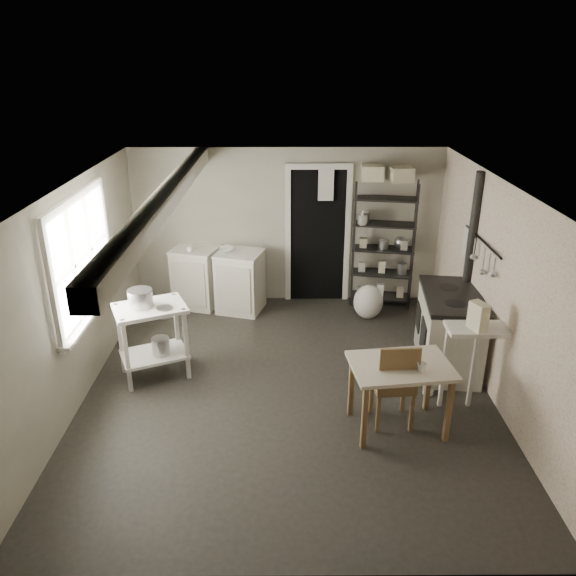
{
  "coord_description": "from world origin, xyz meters",
  "views": [
    {
      "loc": [
        -0.03,
        -5.45,
        3.53
      ],
      "look_at": [
        0.0,
        0.3,
        1.1
      ],
      "focal_mm": 35.0,
      "sensor_mm": 36.0,
      "label": 1
    }
  ],
  "objects_px": {
    "work_table": "(398,395)",
    "flour_sack": "(368,303)",
    "prep_table": "(153,345)",
    "chair": "(393,381)",
    "stockpot": "(141,302)",
    "base_cabinets": "(218,278)",
    "shelf_rack": "(384,244)",
    "stove": "(449,332)"
  },
  "relations": [
    {
      "from": "work_table",
      "to": "flour_sack",
      "type": "distance_m",
      "value": 2.54
    },
    {
      "from": "prep_table",
      "to": "chair",
      "type": "distance_m",
      "value": 2.76
    },
    {
      "from": "stockpot",
      "to": "flour_sack",
      "type": "distance_m",
      "value": 3.26
    },
    {
      "from": "base_cabinets",
      "to": "shelf_rack",
      "type": "bearing_deg",
      "value": 18.64
    },
    {
      "from": "prep_table",
      "to": "stockpot",
      "type": "bearing_deg",
      "value": 174.06
    },
    {
      "from": "stove",
      "to": "chair",
      "type": "bearing_deg",
      "value": -121.11
    },
    {
      "from": "prep_table",
      "to": "chair",
      "type": "relative_size",
      "value": 0.93
    },
    {
      "from": "work_table",
      "to": "chair",
      "type": "bearing_deg",
      "value": 115.64
    },
    {
      "from": "flour_sack",
      "to": "shelf_rack",
      "type": "bearing_deg",
      "value": 63.71
    },
    {
      "from": "prep_table",
      "to": "chair",
      "type": "bearing_deg",
      "value": -19.36
    },
    {
      "from": "stove",
      "to": "chair",
      "type": "distance_m",
      "value": 1.43
    },
    {
      "from": "prep_table",
      "to": "stockpot",
      "type": "xyz_separation_m",
      "value": [
        -0.09,
        0.01,
        0.54
      ]
    },
    {
      "from": "base_cabinets",
      "to": "stove",
      "type": "distance_m",
      "value": 3.38
    },
    {
      "from": "shelf_rack",
      "to": "chair",
      "type": "distance_m",
      "value": 3.01
    },
    {
      "from": "prep_table",
      "to": "work_table",
      "type": "distance_m",
      "value": 2.84
    },
    {
      "from": "stove",
      "to": "work_table",
      "type": "xyz_separation_m",
      "value": [
        -0.83,
        -1.23,
        -0.06
      ]
    },
    {
      "from": "work_table",
      "to": "shelf_rack",
      "type": "bearing_deg",
      "value": 84.21
    },
    {
      "from": "shelf_rack",
      "to": "work_table",
      "type": "distance_m",
      "value": 3.11
    },
    {
      "from": "work_table",
      "to": "chair",
      "type": "relative_size",
      "value": 1.01
    },
    {
      "from": "work_table",
      "to": "stove",
      "type": "bearing_deg",
      "value": 56.08
    },
    {
      "from": "work_table",
      "to": "chair",
      "type": "height_order",
      "value": "chair"
    },
    {
      "from": "chair",
      "to": "flour_sack",
      "type": "bearing_deg",
      "value": 84.55
    },
    {
      "from": "stockpot",
      "to": "chair",
      "type": "relative_size",
      "value": 0.31
    },
    {
      "from": "stockpot",
      "to": "stove",
      "type": "xyz_separation_m",
      "value": [
        3.57,
        0.21,
        -0.5
      ]
    },
    {
      "from": "stockpot",
      "to": "work_table",
      "type": "xyz_separation_m",
      "value": [
        2.74,
        -1.02,
        -0.56
      ]
    },
    {
      "from": "shelf_rack",
      "to": "work_table",
      "type": "relative_size",
      "value": 1.94
    },
    {
      "from": "work_table",
      "to": "stockpot",
      "type": "bearing_deg",
      "value": 159.61
    },
    {
      "from": "chair",
      "to": "prep_table",
      "type": "bearing_deg",
      "value": 157.56
    },
    {
      "from": "base_cabinets",
      "to": "work_table",
      "type": "xyz_separation_m",
      "value": [
        2.11,
        -2.92,
        -0.08
      ]
    },
    {
      "from": "prep_table",
      "to": "stove",
      "type": "height_order",
      "value": "stove"
    },
    {
      "from": "shelf_rack",
      "to": "flour_sack",
      "type": "height_order",
      "value": "shelf_rack"
    },
    {
      "from": "chair",
      "to": "stockpot",
      "type": "bearing_deg",
      "value": 158.0
    },
    {
      "from": "work_table",
      "to": "flour_sack",
      "type": "bearing_deg",
      "value": 88.75
    },
    {
      "from": "work_table",
      "to": "base_cabinets",
      "type": "bearing_deg",
      "value": 125.79
    },
    {
      "from": "shelf_rack",
      "to": "work_table",
      "type": "xyz_separation_m",
      "value": [
        -0.31,
        -3.05,
        -0.57
      ]
    },
    {
      "from": "shelf_rack",
      "to": "chair",
      "type": "xyz_separation_m",
      "value": [
        -0.35,
        -2.95,
        -0.46
      ]
    },
    {
      "from": "shelf_rack",
      "to": "flour_sack",
      "type": "bearing_deg",
      "value": -105.88
    },
    {
      "from": "shelf_rack",
      "to": "base_cabinets",
      "type": "bearing_deg",
      "value": -166.63
    },
    {
      "from": "prep_table",
      "to": "base_cabinets",
      "type": "bearing_deg",
      "value": 74.05
    },
    {
      "from": "prep_table",
      "to": "flour_sack",
      "type": "height_order",
      "value": "prep_table"
    },
    {
      "from": "prep_table",
      "to": "stove",
      "type": "xyz_separation_m",
      "value": [
        3.48,
        0.22,
        0.04
      ]
    },
    {
      "from": "stockpot",
      "to": "chair",
      "type": "height_order",
      "value": "stockpot"
    }
  ]
}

